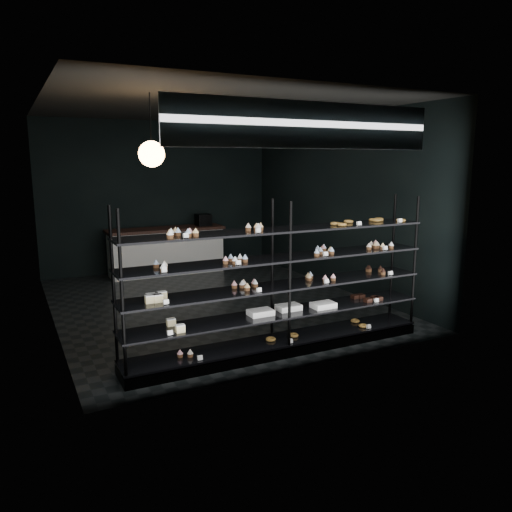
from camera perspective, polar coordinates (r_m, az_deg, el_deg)
name	(u,v)px	position (r m, az deg, el deg)	size (l,w,h in m)	color
room	(210,208)	(8.24, -5.24, 5.44)	(5.01, 6.01, 3.20)	black
display_shelf	(279,304)	(6.21, 2.65, -5.45)	(4.00, 0.50, 1.91)	black
signage	(308,125)	(5.60, 5.98, 14.68)	(3.30, 0.05, 0.50)	#0E1B46
pendant_lamp	(152,154)	(6.37, -11.85, 11.35)	(0.32, 0.32, 0.89)	black
service_counter	(167,250)	(10.73, -10.14, 0.67)	(2.45, 0.65, 1.23)	silver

